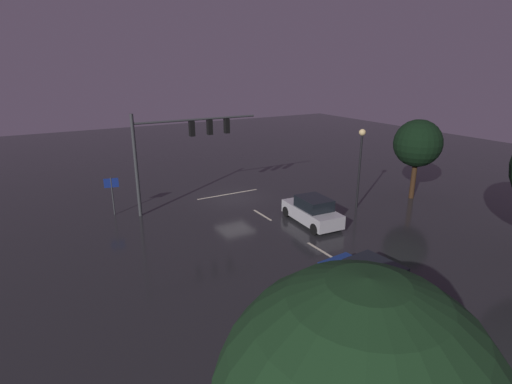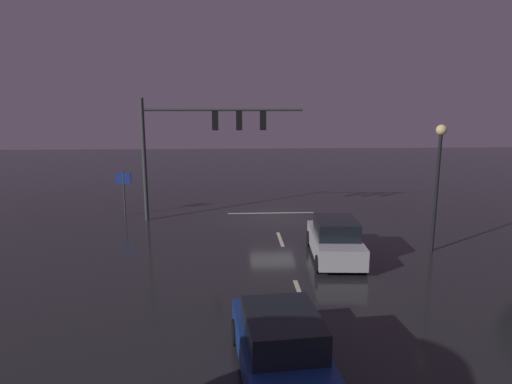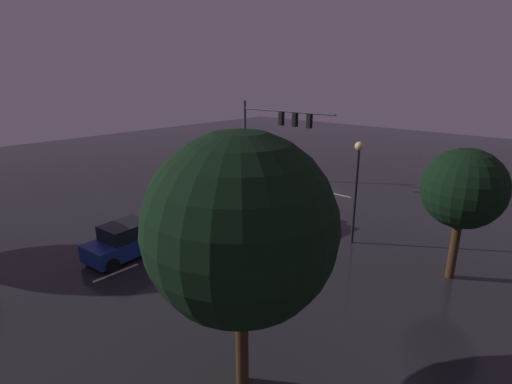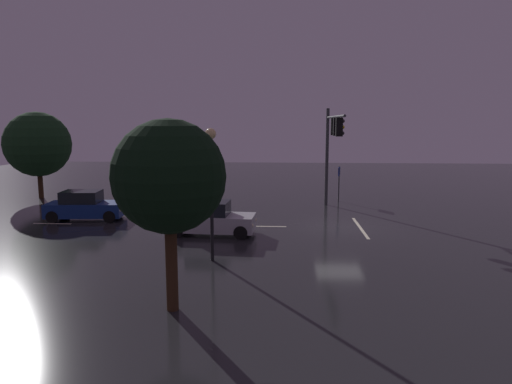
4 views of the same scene
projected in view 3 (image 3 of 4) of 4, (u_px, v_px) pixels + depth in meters
The scene contains 12 objects.
ground_plane at pixel (314, 194), 28.76m from camera, with size 80.00×80.00×0.00m, color #232326.
traffic_signal_assembly at pixel (274, 126), 29.71m from camera, with size 8.58×0.47×6.55m.
lane_dash_far at pixel (281, 207), 25.90m from camera, with size 2.20×0.16×0.01m, color beige.
lane_dash_mid at pixel (215, 233), 21.61m from camera, with size 2.20×0.16×0.01m, color beige.
lane_dash_near at pixel (116, 273), 17.32m from camera, with size 2.20×0.16×0.01m, color beige.
stop_bar at pixel (321, 191), 29.54m from camera, with size 5.00×0.16×0.01m, color beige.
car_approaching at pixel (278, 213), 22.50m from camera, with size 2.16×4.47×1.70m.
car_distant at pixel (129, 240), 18.82m from camera, with size 2.23×4.49×1.70m.
street_lamp_left_kerb at pixel (357, 174), 19.36m from camera, with size 0.44×0.44×5.40m.
route_sign at pixel (241, 154), 34.18m from camera, with size 0.89×0.25×2.52m.
tree_left_near at pixel (241, 228), 9.75m from camera, with size 5.02×5.02×7.34m.
tree_left_far at pixel (464, 189), 15.77m from camera, with size 3.36×3.36×5.76m.
Camera 3 is at (-15.01, 23.40, 8.54)m, focal length 26.95 mm.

